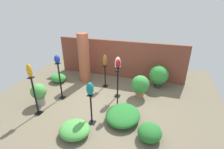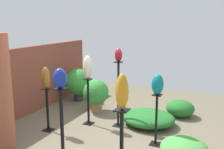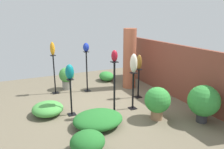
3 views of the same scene
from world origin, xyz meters
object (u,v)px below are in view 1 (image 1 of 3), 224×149
Objects in this scene: brick_pillar at (84,58)px; pedestal_amber at (35,98)px; potted_plant_mid_right at (159,75)px; potted_plant_front_left at (140,85)px; art_vase_teal at (90,89)px; potted_plant_back_center at (39,93)px; pedestal_ivory at (118,85)px; art_vase_ivory at (118,64)px; pedestal_teal at (91,111)px; pedestal_cobalt at (60,83)px; art_vase_ruby at (118,64)px; art_vase_cobalt at (57,59)px; art_vase_amber at (29,71)px; art_vase_bronze at (105,60)px; pedestal_bronze at (105,77)px; pedestal_ruby at (118,90)px.

brick_pillar is 1.63× the size of pedestal_amber.
potted_plant_mid_right reaches higher than potted_plant_front_left.
art_vase_teal is (1.80, 0.06, 0.57)m from pedestal_amber.
potted_plant_back_center is (-2.05, 0.40, -0.71)m from art_vase_teal.
pedestal_amber is at bearing -178.10° from art_vase_teal.
brick_pillar is at bearing 153.57° from pedestal_ivory.
art_vase_teal is 0.74× the size of art_vase_ivory.
pedestal_cobalt reaches higher than pedestal_teal.
art_vase_ruby is 0.75× the size of art_vase_teal.
art_vase_cobalt is (0.00, 0.00, 0.87)m from pedestal_cobalt.
art_vase_cobalt reaches higher than potted_plant_back_center.
pedestal_ivory is 1.28m from art_vase_ruby.
art_vase_ivory is at bearing 38.14° from art_vase_amber.
art_vase_ivory is at bearing -41.59° from art_vase_bronze.
pedestal_ivory is at bearing -41.59° from art_vase_bronze.
art_vase_cobalt is at bearing -179.55° from art_vase_ruby.
art_vase_teal is at bearing -101.98° from art_vase_ivory.
art_vase_cobalt is 0.56× the size of art_vase_ivory.
pedestal_bronze is 1.18× the size of potted_plant_back_center.
pedestal_amber is 4.51× the size of art_vase_ruby.
potted_plant_mid_right is (3.28, 1.79, -0.09)m from pedestal_cobalt.
pedestal_bronze is 0.98× the size of potted_plant_mid_right.
pedestal_cobalt is (0.24, 1.02, 0.04)m from pedestal_amber.
pedestal_ruby is 1.13m from pedestal_teal.
art_vase_ivory is (0.34, 1.62, 0.85)m from pedestal_teal.
pedestal_cobalt is 2.66× the size of art_vase_ivory.
art_vase_bronze is 2.20m from potted_plant_mid_right.
art_vase_ruby reaches higher than potted_plant_front_left.
art_vase_ivory is at bearing -163.73° from potted_plant_front_left.
pedestal_ivory is at bearing -140.80° from potted_plant_mid_right.
pedestal_ruby is at bearing -55.93° from pedestal_bronze.
art_vase_cobalt is at bearing -99.66° from brick_pillar.
art_vase_teal is (0.32, -2.21, 0.74)m from pedestal_bronze.
potted_plant_back_center is at bearing -152.84° from art_vase_ivory.
art_vase_ivory is at bearing 78.02° from art_vase_teal.
art_vase_teal is 0.45× the size of potted_plant_front_left.
art_vase_cobalt is at bearing -160.84° from art_vase_ivory.
pedestal_teal is 1.58m from art_vase_ruby.
brick_pillar is 2.77m from art_vase_teal.
pedestal_cobalt is at bearing -134.66° from pedestal_bronze.
art_vase_bronze is (0.98, -0.23, 0.10)m from brick_pillar.
art_vase_ruby reaches higher than pedestal_bronze.
brick_pillar is at bearing 118.10° from art_vase_teal.
pedestal_ruby is at bearing 62.29° from pedestal_teal.
art_vase_amber reaches higher than potted_plant_mid_right.
art_vase_bronze is at bearing 56.96° from art_vase_amber.
art_vase_teal is at bearing -31.75° from art_vase_cobalt.
potted_plant_front_left is at bearing 58.59° from pedestal_teal.
pedestal_bronze is at bearing -165.34° from potted_plant_mid_right.
potted_plant_mid_right is 1.20× the size of potted_plant_back_center.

